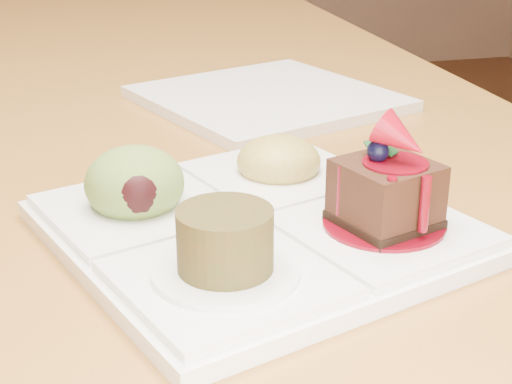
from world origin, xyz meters
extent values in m
cube|color=#A5692A|center=(0.00, 0.00, 0.73)|extent=(1.00, 1.80, 0.04)
cylinder|color=#A5692A|center=(0.44, 0.84, 0.35)|extent=(0.06, 0.06, 0.71)
cube|color=white|center=(0.15, -0.42, 0.76)|extent=(0.32, 0.32, 0.01)
cube|color=white|center=(0.22, -0.46, 0.77)|extent=(0.15, 0.15, 0.01)
cube|color=white|center=(0.11, -0.49, 0.77)|extent=(0.15, 0.15, 0.01)
cube|color=white|center=(0.07, -0.38, 0.77)|extent=(0.15, 0.15, 0.01)
cube|color=white|center=(0.18, -0.34, 0.77)|extent=(0.15, 0.15, 0.01)
cylinder|color=#5E030E|center=(0.22, -0.46, 0.77)|extent=(0.08, 0.08, 0.00)
cube|color=black|center=(0.22, -0.46, 0.77)|extent=(0.07, 0.07, 0.01)
cube|color=black|center=(0.22, -0.46, 0.79)|extent=(0.07, 0.07, 0.04)
cylinder|color=#5E030E|center=(0.22, -0.46, 0.81)|extent=(0.04, 0.04, 0.00)
sphere|color=black|center=(0.22, -0.45, 0.82)|extent=(0.01, 0.01, 0.01)
cone|color=maroon|center=(0.23, -0.46, 0.83)|extent=(0.05, 0.05, 0.04)
cube|color=#0F3F18|center=(0.23, -0.44, 0.82)|extent=(0.02, 0.02, 0.01)
cube|color=#0F3F18|center=(0.22, -0.44, 0.82)|extent=(0.01, 0.02, 0.01)
cylinder|color=#5E030E|center=(0.21, -0.48, 0.79)|extent=(0.01, 0.01, 0.04)
cylinder|color=#5E030E|center=(0.24, -0.48, 0.79)|extent=(0.01, 0.01, 0.04)
cylinder|color=#5E030E|center=(0.19, -0.45, 0.79)|extent=(0.01, 0.01, 0.03)
cylinder|color=white|center=(0.11, -0.49, 0.77)|extent=(0.09, 0.09, 0.00)
cylinder|color=#452E13|center=(0.11, -0.49, 0.79)|extent=(0.06, 0.06, 0.04)
cylinder|color=#42220E|center=(0.11, -0.49, 0.80)|extent=(0.05, 0.05, 0.00)
ellipsoid|color=olive|center=(0.07, -0.38, 0.78)|extent=(0.07, 0.07, 0.05)
ellipsoid|color=black|center=(0.07, -0.40, 0.79)|extent=(0.03, 0.03, 0.03)
ellipsoid|color=#B69541|center=(0.18, -0.34, 0.78)|extent=(0.07, 0.07, 0.04)
cube|color=#BD380D|center=(0.20, -0.33, 0.78)|extent=(0.02, 0.02, 0.02)
cube|color=#397319|center=(0.19, -0.33, 0.78)|extent=(0.02, 0.02, 0.01)
cube|color=#BD380D|center=(0.18, -0.33, 0.78)|extent=(0.02, 0.02, 0.01)
cube|color=#397319|center=(0.17, -0.33, 0.78)|extent=(0.02, 0.02, 0.01)
cube|color=#BD380D|center=(0.17, -0.34, 0.78)|extent=(0.01, 0.02, 0.02)
cube|color=#397319|center=(0.18, -0.35, 0.78)|extent=(0.02, 0.02, 0.02)
cube|color=#BD380D|center=(0.19, -0.35, 0.78)|extent=(0.02, 0.02, 0.02)
cube|color=#397319|center=(0.19, -0.34, 0.78)|extent=(0.02, 0.02, 0.02)
cube|color=white|center=(0.24, -0.09, 0.76)|extent=(0.30, 0.30, 0.01)
camera|label=1|loc=(0.02, -0.89, 0.99)|focal=55.00mm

